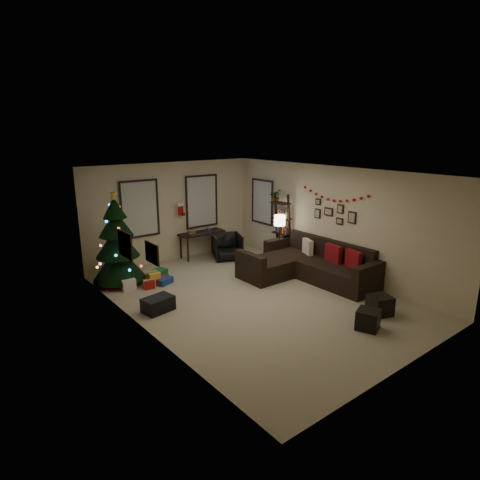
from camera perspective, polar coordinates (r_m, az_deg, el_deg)
name	(u,v)px	position (r m, az deg, el deg)	size (l,w,h in m)	color
floor	(253,297)	(8.96, 1.88, -8.02)	(7.00, 7.00, 0.00)	tan
ceiling	(255,172)	(8.28, 2.05, 9.44)	(7.00, 7.00, 0.00)	white
wall_back	(172,212)	(11.36, -9.50, 3.89)	(5.00, 5.00, 0.00)	beige
wall_front	(410,286)	(6.38, 22.72, -5.95)	(5.00, 5.00, 0.00)	beige
wall_left	(143,260)	(7.23, -13.41, -2.75)	(7.00, 7.00, 0.00)	beige
wall_right	(332,221)	(10.27, 12.72, 2.54)	(7.00, 7.00, 0.00)	beige
window_back_left	(140,209)	(10.88, -13.85, 4.24)	(1.05, 0.06, 1.50)	#728CB2
window_back_right	(202,201)	(11.77, -5.40, 5.41)	(1.05, 0.06, 1.50)	#728CB2
window_right_wall	(263,202)	(11.96, 3.18, 5.36)	(0.06, 0.90, 1.30)	#728CB2
christmas_tree	(117,245)	(9.88, -16.78, -0.72)	(1.21, 1.21, 2.25)	black
presents	(146,279)	(9.90, -13.06, -5.38)	(1.30, 0.89, 0.30)	navy
sofa	(307,266)	(10.12, 9.32, -3.63)	(2.08, 3.01, 0.92)	black
pillow_red_a	(353,260)	(9.69, 15.57, -2.75)	(0.12, 0.45, 0.45)	maroon
pillow_red_b	(333,254)	(10.02, 12.93, -1.98)	(0.13, 0.47, 0.47)	maroon
pillow_cream	(308,247)	(10.54, 9.45, -1.01)	(0.12, 0.42, 0.42)	beige
ottoman_near	(368,320)	(7.91, 17.46, -10.56)	(0.39, 0.39, 0.37)	black
ottoman_far	(380,305)	(8.57, 18.97, -8.60)	(0.40, 0.40, 0.38)	black
desk	(202,235)	(11.66, -5.36, 0.72)	(1.33, 0.48, 0.72)	black
desk_chair	(227,246)	(11.44, -1.81, -0.91)	(0.70, 0.66, 0.73)	black
bookshelf	(282,228)	(11.22, 5.95, 1.61)	(0.30, 0.55, 1.89)	black
potted_plant	(275,194)	(11.28, 4.90, 6.37)	(0.45, 0.39, 0.50)	#4C4C4C
floor_lamp	(280,224)	(10.76, 5.56, 2.29)	(0.29, 0.29, 1.37)	black
art_map	(125,244)	(7.92, -15.78, -0.60)	(0.04, 0.60, 0.50)	black
art_abstract	(152,253)	(6.90, -12.21, -1.82)	(0.04, 0.45, 0.35)	black
gallery	(334,213)	(10.16, 13.04, 3.68)	(0.03, 1.25, 0.54)	black
garland	(334,196)	(10.07, 13.02, 6.06)	(0.08, 1.90, 0.30)	#A5140C
stocking_left	(166,207)	(11.31, -10.29, 4.60)	(0.20, 0.05, 0.36)	#990F0C
stocking_right	(181,209)	(11.28, -8.24, 4.28)	(0.20, 0.05, 0.36)	#990F0C
storage_bin	(158,304)	(8.42, -11.38, -8.79)	(0.59, 0.40, 0.30)	black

